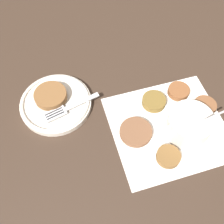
% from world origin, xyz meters
% --- Properties ---
extents(ground_plane, '(4.00, 4.00, 0.00)m').
position_xyz_m(ground_plane, '(0.00, 0.00, 0.00)').
color(ground_plane, '#38281E').
extents(napkin, '(0.29, 0.27, 0.00)m').
position_xyz_m(napkin, '(-0.00, 0.00, 0.00)').
color(napkin, white).
rests_on(napkin, ground_plane).
extents(sauce_bowl, '(0.12, 0.11, 0.13)m').
position_xyz_m(sauce_bowl, '(-0.04, 0.02, 0.03)').
color(sauce_bowl, silver).
rests_on(sauce_bowl, napkin).
extents(fritter_0, '(0.06, 0.06, 0.02)m').
position_xyz_m(fritter_0, '(-0.07, -0.09, 0.01)').
color(fritter_0, brown).
rests_on(fritter_0, napkin).
extents(fritter_1, '(0.08, 0.08, 0.01)m').
position_xyz_m(fritter_1, '(0.09, -0.01, 0.01)').
color(fritter_1, brown).
rests_on(fritter_1, napkin).
extents(fritter_2, '(0.06, 0.06, 0.02)m').
position_xyz_m(fritter_2, '(0.01, -0.08, 0.01)').
color(fritter_2, brown).
rests_on(fritter_2, napkin).
extents(fritter_3, '(0.06, 0.06, 0.02)m').
position_xyz_m(fritter_3, '(0.04, 0.08, 0.01)').
color(fritter_3, brown).
rests_on(fritter_3, napkin).
extents(fritter_4, '(0.06, 0.06, 0.02)m').
position_xyz_m(fritter_4, '(-0.11, -0.03, 0.01)').
color(fritter_4, brown).
rests_on(fritter_4, napkin).
extents(serving_plate, '(0.19, 0.19, 0.02)m').
position_xyz_m(serving_plate, '(0.27, -0.15, 0.01)').
color(serving_plate, silver).
rests_on(serving_plate, ground_plane).
extents(fritter_on_plate, '(0.09, 0.09, 0.02)m').
position_xyz_m(fritter_on_plate, '(0.27, -0.16, 0.03)').
color(fritter_on_plate, brown).
rests_on(fritter_on_plate, serving_plate).
extents(fork, '(0.16, 0.06, 0.00)m').
position_xyz_m(fork, '(0.24, -0.11, 0.02)').
color(fork, silver).
rests_on(fork, serving_plate).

